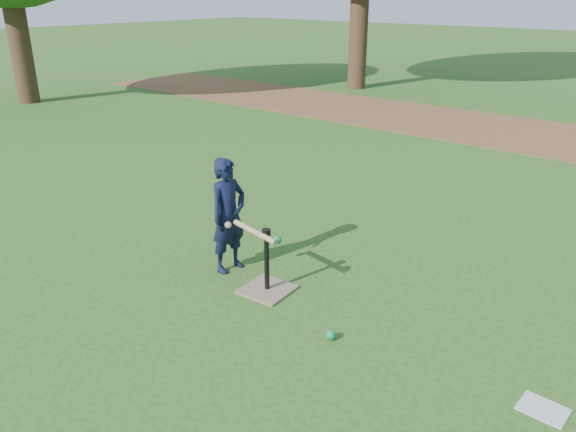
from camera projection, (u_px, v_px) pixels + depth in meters
The scene contains 7 objects.
ground at pixel (299, 289), 5.20m from camera, with size 80.00×80.00×0.00m, color #285116.
dirt_strip at pixel (550, 137), 10.53m from camera, with size 24.00×3.00×0.01m, color brown.
child at pixel (228, 216), 5.38m from camera, with size 0.41×0.27×1.14m, color black.
wiffle_ball_ground at pixel (331, 335), 4.44m from camera, with size 0.08×0.08×0.08m, color #0C8D48.
clipboard at pixel (543, 409), 3.70m from camera, with size 0.30×0.23×0.01m, color silver.
batting_tee at pixel (267, 280), 5.14m from camera, with size 0.47×0.47×0.61m.
swing_action at pixel (257, 233), 5.02m from camera, with size 0.63×0.16×0.09m.
Camera 1 is at (2.85, -3.57, 2.58)m, focal length 35.00 mm.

